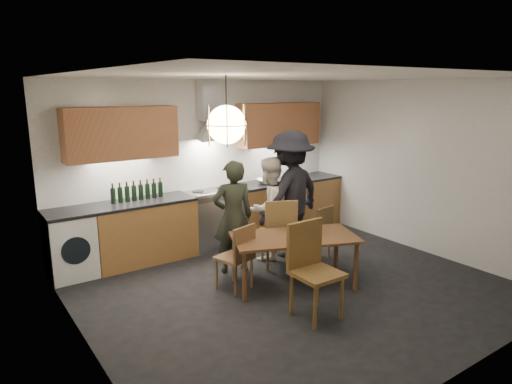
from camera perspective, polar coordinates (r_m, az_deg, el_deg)
ground at (r=5.94m, az=4.52°, el=-11.72°), size 5.00×5.00×0.00m
room_shell at (r=5.46m, az=4.84°, el=4.80°), size 5.02×4.52×2.61m
counter_run at (r=7.31m, az=-5.02°, el=-3.20°), size 5.00×0.62×0.90m
range_stove at (r=7.30m, az=-5.16°, el=-3.30°), size 0.90×0.60×0.92m
wall_fixtures at (r=7.14m, az=-5.88°, el=8.02°), size 4.30×0.54×1.10m
pendant_lamp at (r=4.75m, az=-3.70°, el=8.39°), size 0.43×0.43×0.70m
dining_table at (r=5.79m, az=4.82°, el=-6.22°), size 1.73×1.30×0.65m
chair_back_left at (r=5.66m, az=-2.17°, el=-7.66°), size 0.47×0.47×0.85m
chair_back_mid at (r=6.33m, az=2.93°, el=-4.63°), size 0.59×0.59×0.99m
chair_back_right at (r=6.77m, az=8.01°, el=-4.56°), size 0.42×0.42×0.80m
chair_front at (r=5.08m, az=6.92°, el=-8.80°), size 0.48×0.48×1.05m
person_left at (r=6.16m, az=-2.89°, el=-3.13°), size 0.65×0.52×1.55m
person_mid at (r=6.65m, az=1.60°, el=-2.08°), size 0.85×0.73×1.51m
person_right at (r=6.73m, az=4.28°, el=-0.31°), size 1.33×0.94×1.87m
mixing_bowl at (r=7.66m, az=1.25°, el=1.35°), size 0.40×0.40×0.08m
stock_pot at (r=8.05m, az=4.58°, el=2.03°), size 0.23×0.23×0.12m
wine_bottles at (r=6.72m, az=-14.61°, el=0.19°), size 0.77×0.07×0.28m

